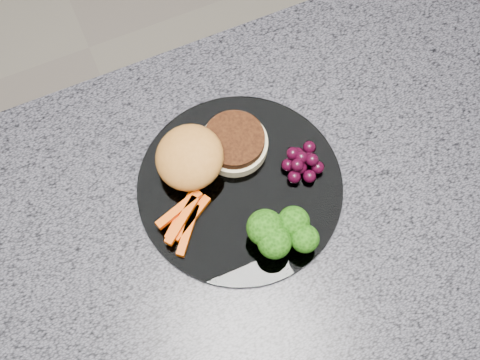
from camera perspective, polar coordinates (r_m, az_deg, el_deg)
name	(u,v)px	position (r m, az deg, el deg)	size (l,w,h in m)	color
room	(152,62)	(0.40, -7.54, 9.99)	(4.02, 4.02, 2.70)	gray
island_cabinet	(212,333)	(1.27, -2.39, -12.92)	(1.20, 0.60, 0.86)	brown
countertop	(198,270)	(0.83, -3.59, -7.68)	(1.20, 0.60, 0.04)	#4C4B55
plate	(240,187)	(0.84, 0.00, -0.60)	(0.26, 0.26, 0.01)	white
burger	(206,154)	(0.84, -2.94, 2.27)	(0.17, 0.11, 0.05)	beige
carrot_sticks	(184,219)	(0.82, -4.78, -3.32)	(0.07, 0.08, 0.02)	#E34D03
broccoli	(280,232)	(0.79, 3.47, -4.47)	(0.08, 0.07, 0.05)	#538530
grape_bunch	(302,162)	(0.84, 5.35, 1.51)	(0.05, 0.05, 0.03)	black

